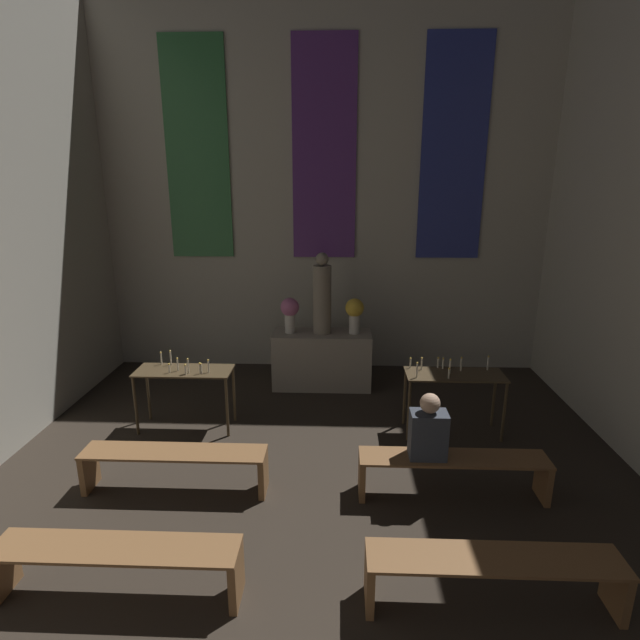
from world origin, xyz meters
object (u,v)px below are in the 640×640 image
Objects in this scene: pew_back_left at (175,462)px; person_seated at (428,430)px; pew_third_left at (117,560)px; pew_third_right at (493,571)px; candle_rack_left at (184,378)px; flower_vase_right at (354,312)px; flower_vase_left at (290,311)px; pew_back_right at (453,468)px; candle_rack_right at (454,382)px; statue at (322,297)px; altar at (322,359)px.

pew_back_left is 2.78× the size of person_seated.
pew_third_left is 2.81m from pew_third_right.
candle_rack_left is 3.13m from person_seated.
flower_vase_right is 0.29× the size of pew_third_left.
pew_third_left is at bearing -102.51° from flower_vase_left.
pew_back_right is (3.09, -1.34, -0.36)m from candle_rack_left.
candle_rack_left is 3.37m from candle_rack_right.
person_seated reaches higher than candle_rack_left.
pew_third_right is at bearing -65.51° from flower_vase_left.
flower_vase_right is 3.05m from pew_back_right.
pew_back_left is (-2.81, 1.37, 0.00)m from pew_third_right.
person_seated is at bearing -67.72° from statue.
pew_third_left is at bearing -138.66° from candle_rack_right.
altar is at bearing 0.00° from flower_vase_left.
flower_vase_left is 3.25m from person_seated.
person_seated is at bearing -59.71° from flower_vase_left.
flower_vase_right is 3.47m from pew_back_left.
candle_rack_left is at bearing -179.94° from candle_rack_right.
pew_third_right is 2.78× the size of person_seated.
statue is at bearing 139.60° from candle_rack_right.
candle_rack_right is at bearing 78.36° from pew_back_right.
pew_third_left is (-1.40, -4.14, -1.10)m from statue.
flower_vase_right is at bearing 55.79° from pew_back_left.
candle_rack_right is at bearing 23.58° from pew_back_left.
person_seated is (2.54, 0.00, 0.41)m from pew_back_left.
altar is 0.90m from flower_vase_right.
candle_rack_left reaches higher than pew_back_right.
flower_vase_right is 0.45× the size of candle_rack_left.
flower_vase_right is at bearing 33.47° from candle_rack_left.
candle_rack_left is 1.79× the size of person_seated.
flower_vase_left is 4.33m from pew_third_left.
candle_rack_right is at bearing 0.06° from candle_rack_left.
pew_third_left is (-0.92, -4.14, -0.87)m from flower_vase_left.
pew_back_left is at bearing -156.42° from candle_rack_right.
statue is 0.54m from flower_vase_left.
flower_vase_left is 0.29× the size of pew_back_left.
candle_rack_right is 2.75m from pew_third_right.
pew_back_left is at bearing 180.00° from pew_back_right.
pew_third_left is 1.00× the size of pew_back_right.
pew_third_right is at bearing -71.29° from altar.
statue is 0.65× the size of pew_back_left.
altar is 0.80× the size of pew_back_right.
pew_back_left is (0.00, 1.37, 0.00)m from pew_third_left.
pew_back_right is at bearing 0.00° from pew_back_left.
person_seated is (-0.27, 0.00, 0.41)m from pew_back_right.
candle_rack_right is (2.17, -1.43, -0.50)m from flower_vase_left.
pew_third_right is at bearing -78.99° from person_seated.
altar is at bearing 112.28° from person_seated.
candle_rack_left is 0.64× the size of pew_third_right.
statue is (0.00, 0.00, 0.99)m from altar.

